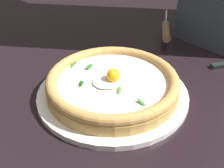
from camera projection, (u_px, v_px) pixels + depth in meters
name	position (u px, v px, depth m)	size (l,w,h in m)	color
ground_plane	(123.00, 110.00, 0.63)	(2.40, 2.40, 0.03)	black
pizza_plate	(112.00, 94.00, 0.64)	(0.32, 0.32, 0.01)	white
pizza	(112.00, 84.00, 0.63)	(0.28, 0.28, 0.06)	tan
pizza_cutter	(166.00, 29.00, 0.86)	(0.12, 0.13, 0.07)	silver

